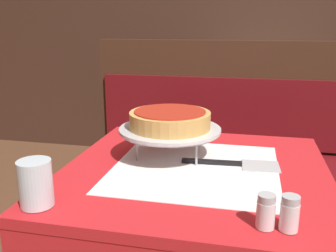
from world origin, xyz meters
name	(u,v)px	position (x,y,z in m)	size (l,w,h in m)	color
dining_table_front	(195,199)	(0.00, 0.00, 0.63)	(0.82, 0.82, 0.74)	red
dining_table_rear	(264,99)	(0.26, 1.68, 0.65)	(0.82, 0.82, 0.75)	beige
booth_bench	(239,187)	(0.13, 0.80, 0.33)	(1.65, 0.49, 1.10)	#3D2316
back_wall_panel	(235,21)	(0.00, 2.22, 1.20)	(6.00, 0.04, 2.40)	#3D2319
pizza_pan_stand	(170,131)	(-0.10, 0.08, 0.84)	(0.34, 0.34, 0.10)	#ADADB2
deep_dish_pizza	(170,119)	(-0.10, 0.08, 0.88)	(0.27, 0.27, 0.06)	tan
pizza_server	(236,164)	(0.12, 0.05, 0.75)	(0.31, 0.10, 0.01)	#BCBCC1
water_glass_near	(36,183)	(-0.35, -0.34, 0.80)	(0.08, 0.08, 0.12)	silver
salt_shaker	(266,211)	(0.20, -0.32, 0.78)	(0.04, 0.04, 0.08)	silver
pepper_shaker	(290,213)	(0.25, -0.32, 0.78)	(0.04, 0.04, 0.08)	silver
condiment_caddy	(262,80)	(0.23, 1.66, 0.79)	(0.12, 0.12, 0.16)	black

